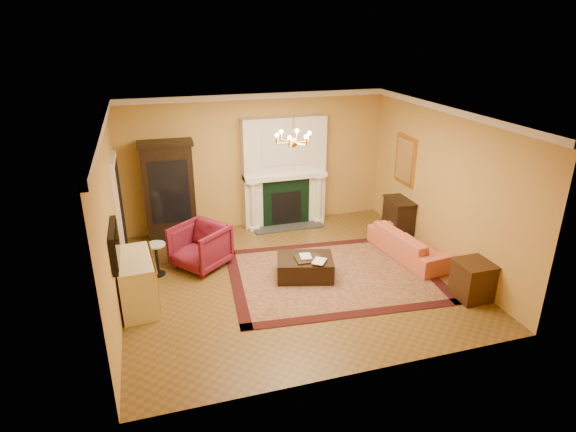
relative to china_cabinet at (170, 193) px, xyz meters
name	(u,v)px	position (x,y,z in m)	size (l,w,h in m)	color
floor	(293,278)	(1.97, -2.49, -1.04)	(6.00, 5.50, 0.02)	brown
ceiling	(293,115)	(1.97, -2.49, 1.98)	(6.00, 5.50, 0.02)	white
wall_back	(256,161)	(1.97, 0.27, 0.47)	(6.00, 0.02, 3.00)	gold
wall_front	(360,276)	(1.97, -5.25, 0.47)	(6.00, 0.02, 3.00)	gold
wall_left	(110,221)	(-1.04, -2.49, 0.47)	(0.02, 5.50, 3.00)	gold
wall_right	(444,186)	(4.98, -2.49, 0.47)	(0.02, 5.50, 3.00)	gold
fireplace	(284,174)	(2.57, 0.08, 0.16)	(1.90, 0.70, 2.50)	silver
crown_molding	(278,110)	(1.97, -1.53, 1.91)	(6.00, 5.50, 0.12)	white
doorway	(120,210)	(-0.98, -0.79, 0.02)	(0.08, 1.05, 2.10)	white
tv_panel	(115,245)	(-0.98, -3.09, 0.32)	(0.09, 0.95, 0.58)	black
gilt_mirror	(405,160)	(4.94, -1.09, 0.62)	(0.06, 0.76, 1.05)	gold
chandelier	(293,139)	(1.97, -2.49, 1.58)	(0.63, 0.55, 0.53)	gold
oriental_rug	(333,275)	(2.72, -2.62, -1.02)	(3.79, 2.84, 0.02)	#450E11
china_cabinet	(170,193)	(0.00, 0.00, 0.00)	(1.03, 0.47, 2.06)	black
wingback_armchair	(200,244)	(0.41, -1.53, -0.57)	(0.90, 0.85, 0.93)	maroon
pedestal_table	(157,257)	(-0.40, -1.65, -0.66)	(0.36, 0.36, 0.64)	black
commode	(137,282)	(-0.76, -2.63, -0.59)	(0.56, 1.18, 0.88)	beige
coral_sofa	(410,239)	(4.48, -2.33, -0.65)	(1.93, 0.56, 0.76)	#E37048
end_table	(473,281)	(4.69, -4.03, -0.71)	(0.55, 0.55, 0.64)	#341F0E
console_table	(398,219)	(4.75, -1.34, -0.62)	(0.42, 0.74, 0.82)	black
leather_ottoman	(305,267)	(2.20, -2.52, -0.82)	(1.02, 0.74, 0.38)	black
ottoman_tray	(308,259)	(2.23, -2.60, -0.62)	(0.47, 0.36, 0.03)	black
book_a	(300,251)	(2.10, -2.53, -0.47)	(0.20, 0.03, 0.27)	gray
book_b	(314,254)	(2.28, -2.74, -0.46)	(0.21, 0.02, 0.29)	gray
topiary_left	(258,166)	(1.96, 0.04, 0.42)	(0.15, 0.15, 0.40)	gray
topiary_right	(307,162)	(3.10, 0.04, 0.43)	(0.16, 0.16, 0.42)	gray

